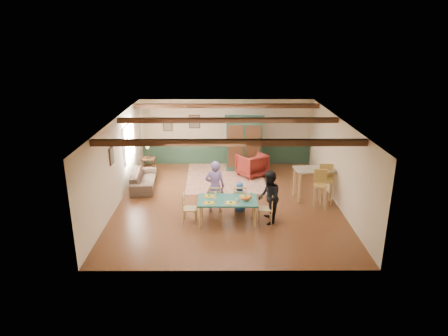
{
  "coord_description": "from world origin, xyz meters",
  "views": [
    {
      "loc": [
        -0.16,
        -11.98,
        5.22
      ],
      "look_at": [
        -0.12,
        0.01,
        1.15
      ],
      "focal_mm": 32.0,
      "sensor_mm": 36.0,
      "label": 1
    }
  ],
  "objects_px": {
    "sofa": "(144,179)",
    "bar_stool_left": "(320,190)",
    "person_man": "(215,187)",
    "person_child": "(240,197)",
    "cat": "(246,198)",
    "armoire": "(244,144)",
    "dining_chair_end_left": "(190,208)",
    "end_table": "(149,165)",
    "dining_chair_far_right": "(240,199)",
    "dining_chair_far_left": "(215,199)",
    "dining_table": "(227,211)",
    "dining_chair_end_right": "(265,208)",
    "bar_stool_right": "(326,185)",
    "counter_table": "(313,183)",
    "person_woman": "(269,198)",
    "table_lamp": "(148,151)",
    "armchair": "(252,165)"
  },
  "relations": [
    {
      "from": "end_table",
      "to": "armoire",
      "type": "bearing_deg",
      "value": 5.73
    },
    {
      "from": "person_woman",
      "to": "counter_table",
      "type": "distance_m",
      "value": 2.45
    },
    {
      "from": "cat",
      "to": "sofa",
      "type": "relative_size",
      "value": 0.17
    },
    {
      "from": "person_child",
      "to": "bar_stool_right",
      "type": "bearing_deg",
      "value": -166.98
    },
    {
      "from": "dining_chair_far_right",
      "to": "person_man",
      "type": "height_order",
      "value": "person_man"
    },
    {
      "from": "dining_chair_end_right",
      "to": "armchair",
      "type": "bearing_deg",
      "value": -178.0
    },
    {
      "from": "cat",
      "to": "bar_stool_right",
      "type": "distance_m",
      "value": 3.02
    },
    {
      "from": "dining_table",
      "to": "dining_chair_end_right",
      "type": "height_order",
      "value": "dining_chair_end_right"
    },
    {
      "from": "cat",
      "to": "end_table",
      "type": "relative_size",
      "value": 0.56
    },
    {
      "from": "dining_table",
      "to": "end_table",
      "type": "height_order",
      "value": "dining_table"
    },
    {
      "from": "dining_chair_end_left",
      "to": "cat",
      "type": "distance_m",
      "value": 1.64
    },
    {
      "from": "end_table",
      "to": "bar_stool_left",
      "type": "relative_size",
      "value": 0.5
    },
    {
      "from": "dining_chair_far_right",
      "to": "sofa",
      "type": "height_order",
      "value": "dining_chair_far_right"
    },
    {
      "from": "dining_table",
      "to": "person_woman",
      "type": "height_order",
      "value": "person_woman"
    },
    {
      "from": "dining_chair_end_right",
      "to": "bar_stool_left",
      "type": "distance_m",
      "value": 2.07
    },
    {
      "from": "cat",
      "to": "dining_chair_end_right",
      "type": "bearing_deg",
      "value": 9.46
    },
    {
      "from": "armoire",
      "to": "bar_stool_left",
      "type": "relative_size",
      "value": 1.79
    },
    {
      "from": "dining_table",
      "to": "dining_chair_far_left",
      "type": "distance_m",
      "value": 0.78
    },
    {
      "from": "bar_stool_right",
      "to": "table_lamp",
      "type": "bearing_deg",
      "value": 160.91
    },
    {
      "from": "bar_stool_right",
      "to": "cat",
      "type": "bearing_deg",
      "value": -144.42
    },
    {
      "from": "armchair",
      "to": "sofa",
      "type": "distance_m",
      "value": 4.1
    },
    {
      "from": "dining_table",
      "to": "person_child",
      "type": "xyz_separation_m",
      "value": [
        0.38,
        0.75,
        0.12
      ]
    },
    {
      "from": "dining_chair_far_left",
      "to": "bar_stool_left",
      "type": "height_order",
      "value": "bar_stool_left"
    },
    {
      "from": "dining_chair_far_right",
      "to": "counter_table",
      "type": "distance_m",
      "value": 2.69
    },
    {
      "from": "person_woman",
      "to": "bar_stool_left",
      "type": "bearing_deg",
      "value": 121.15
    },
    {
      "from": "cat",
      "to": "armchair",
      "type": "height_order",
      "value": "armchair"
    },
    {
      "from": "armchair",
      "to": "bar_stool_left",
      "type": "distance_m",
      "value": 3.54
    },
    {
      "from": "dining_chair_far_left",
      "to": "sofa",
      "type": "distance_m",
      "value": 3.35
    },
    {
      "from": "dining_table",
      "to": "person_man",
      "type": "distance_m",
      "value": 0.96
    },
    {
      "from": "dining_chair_end_left",
      "to": "cat",
      "type": "xyz_separation_m",
      "value": [
        1.6,
        -0.11,
        0.34
      ]
    },
    {
      "from": "armoire",
      "to": "sofa",
      "type": "bearing_deg",
      "value": -149.09
    },
    {
      "from": "table_lamp",
      "to": "counter_table",
      "type": "height_order",
      "value": "table_lamp"
    },
    {
      "from": "dining_table",
      "to": "cat",
      "type": "distance_m",
      "value": 0.69
    },
    {
      "from": "bar_stool_left",
      "to": "bar_stool_right",
      "type": "xyz_separation_m",
      "value": [
        0.27,
        0.37,
        0.03
      ]
    },
    {
      "from": "dining_chair_end_right",
      "to": "bar_stool_left",
      "type": "xyz_separation_m",
      "value": [
        1.8,
        1.01,
        0.16
      ]
    },
    {
      "from": "sofa",
      "to": "bar_stool_left",
      "type": "relative_size",
      "value": 1.66
    },
    {
      "from": "cat",
      "to": "armoire",
      "type": "bearing_deg",
      "value": 88.11
    },
    {
      "from": "dining_chair_far_right",
      "to": "armoire",
      "type": "xyz_separation_m",
      "value": [
        0.33,
        4.03,
        0.64
      ]
    },
    {
      "from": "dining_table",
      "to": "armchair",
      "type": "height_order",
      "value": "armchair"
    },
    {
      "from": "person_man",
      "to": "person_child",
      "type": "bearing_deg",
      "value": -180.0
    },
    {
      "from": "end_table",
      "to": "bar_stool_left",
      "type": "height_order",
      "value": "bar_stool_left"
    },
    {
      "from": "person_woman",
      "to": "table_lamp",
      "type": "bearing_deg",
      "value": -135.4
    },
    {
      "from": "sofa",
      "to": "person_child",
      "type": "bearing_deg",
      "value": -126.85
    },
    {
      "from": "dining_chair_end_left",
      "to": "counter_table",
      "type": "distance_m",
      "value": 4.3
    },
    {
      "from": "dining_chair_far_left",
      "to": "sofa",
      "type": "xyz_separation_m",
      "value": [
        -2.58,
        2.13,
        -0.15
      ]
    },
    {
      "from": "bar_stool_right",
      "to": "dining_chair_end_left",
      "type": "bearing_deg",
      "value": -155.72
    },
    {
      "from": "dining_chair_far_right",
      "to": "armchair",
      "type": "bearing_deg",
      "value": -99.72
    },
    {
      "from": "end_table",
      "to": "person_woman",
      "type": "bearing_deg",
      "value": -45.87
    },
    {
      "from": "dining_table",
      "to": "armoire",
      "type": "bearing_deg",
      "value": 81.35
    },
    {
      "from": "dining_chair_end_left",
      "to": "armoire",
      "type": "relative_size",
      "value": 0.41
    }
  ]
}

